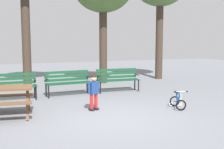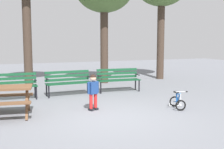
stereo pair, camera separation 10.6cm
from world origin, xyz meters
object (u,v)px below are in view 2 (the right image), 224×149
at_px(park_bench_right, 118,78).
at_px(park_bench_left, 68,81).
at_px(child_standing, 93,89).
at_px(park_bench_far_left, 11,84).
at_px(kids_bicycle, 177,101).

bearing_deg(park_bench_right, park_bench_left, -179.02).
xyz_separation_m(park_bench_left, child_standing, (0.11, -2.41, 0.07)).
relative_size(park_bench_far_left, park_bench_left, 0.99).
bearing_deg(park_bench_far_left, child_standing, -49.41).
bearing_deg(child_standing, park_bench_far_left, 130.59).
relative_size(park_bench_far_left, kids_bicycle, 2.59).
xyz_separation_m(park_bench_left, park_bench_right, (1.91, 0.03, 0.00)).
height_order(park_bench_right, child_standing, child_standing).
height_order(park_bench_left, park_bench_right, same).
distance_m(park_bench_far_left, child_standing, 3.08).
xyz_separation_m(park_bench_right, child_standing, (-1.80, -2.44, 0.07)).
height_order(park_bench_far_left, park_bench_left, same).
relative_size(child_standing, kids_bicycle, 1.61).
bearing_deg(park_bench_right, kids_bicycle, -81.55).
distance_m(park_bench_right, child_standing, 3.03).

